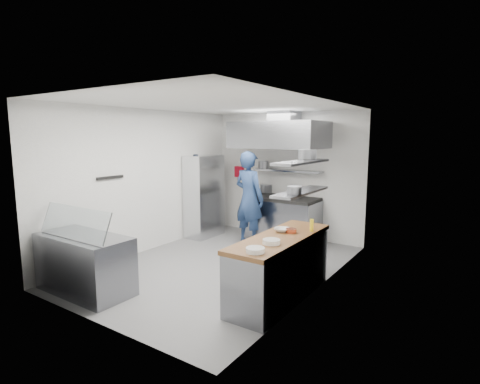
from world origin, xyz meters
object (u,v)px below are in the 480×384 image
Objects in this scene: chef at (249,198)px; display_case at (85,264)px; gas_range at (282,220)px; wire_rack at (204,196)px.

display_case is at bearing 88.23° from chef.
display_case is (-1.10, -4.10, -0.03)m from gas_range.
chef is 3.54m from display_case.
chef is at bearing -122.35° from gas_range.
wire_rack is at bearing -157.33° from gas_range.
gas_range is at bearing 74.98° from display_case.
gas_range is 0.86× the size of wire_rack.
wire_rack reaches higher than display_case.
gas_range is 1.83m from wire_rack.
wire_rack is at bearing 9.92° from chef.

